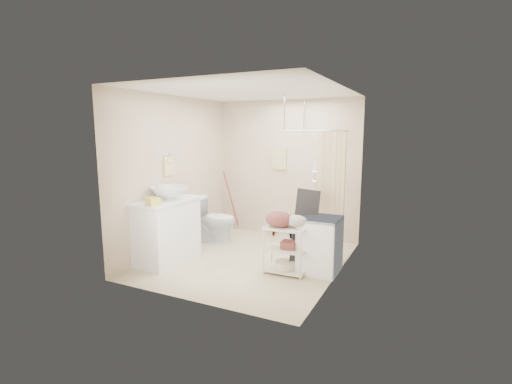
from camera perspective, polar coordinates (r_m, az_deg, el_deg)
floor at (r=5.98m, az=-1.03°, el=-10.35°), size 3.20×3.20×0.00m
ceiling at (r=5.67m, az=-1.11°, el=15.25°), size 2.80×3.20×0.04m
wall_back at (r=7.13m, az=4.78°, el=3.54°), size 2.80×0.04×2.60m
wall_front at (r=4.33m, az=-10.70°, el=-0.34°), size 2.80×0.04×2.60m
wall_left at (r=6.43m, az=-12.27°, el=2.73°), size 0.04×3.20×2.60m
wall_right at (r=5.20m, az=12.82°, el=1.20°), size 0.04×3.20×2.60m
vanity at (r=5.98m, az=-13.66°, el=-5.74°), size 0.62×1.11×0.97m
sink at (r=5.87m, az=-13.13°, el=-0.14°), size 0.61×0.61×0.20m
counter_basket at (r=5.46m, az=-15.56°, el=-1.41°), size 0.24×0.22×0.11m
floor_basket at (r=5.77m, az=-13.97°, el=-10.65°), size 0.28×0.22×0.14m
toilet at (r=6.87m, az=-6.48°, el=-4.19°), size 0.86×0.54×0.83m
mop at (r=7.65m, az=-3.95°, el=-1.32°), size 0.15×0.15×1.21m
potted_plant_a at (r=7.26m, az=2.56°, el=-5.42°), size 0.21×0.18×0.34m
potted_plant_b at (r=7.09m, az=5.68°, el=-5.93°), size 0.21×0.20×0.31m
hanging_towel at (r=7.15m, az=3.62°, el=5.18°), size 0.28×0.03×0.42m
towel_ring at (r=6.25m, az=-13.31°, el=4.07°), size 0.04×0.22×0.34m
tp_holder at (r=6.54m, az=-11.55°, el=-2.29°), size 0.08×0.12×0.14m
shower at (r=6.38m, az=10.09°, el=0.48°), size 1.10×1.10×2.10m
shampoo_bottle_a at (r=6.85m, az=9.20°, el=4.30°), size 0.10×0.10×0.22m
shampoo_bottle_b at (r=6.82m, az=10.48°, el=4.14°), size 0.10×0.10×0.19m
washing_machine at (r=5.46m, az=9.81°, el=-7.98°), size 0.55×0.57×0.80m
laundry_rack at (r=5.34m, az=4.55°, el=-8.22°), size 0.60×0.36×0.82m
ironing_board at (r=5.48m, az=7.52°, el=-5.63°), size 0.35×0.24×1.22m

